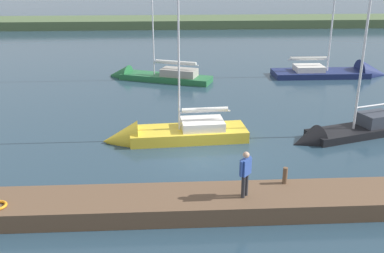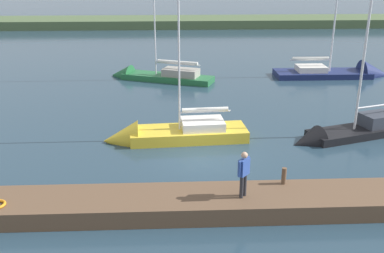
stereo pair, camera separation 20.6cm
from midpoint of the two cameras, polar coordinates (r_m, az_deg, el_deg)
The scene contains 9 objects.
ground_plane at distance 21.39m, azimuth 1.40°, elevation -3.90°, with size 200.00×200.00×0.00m, color #263D4C.
far_shoreline at distance 67.44m, azimuth -1.88°, elevation 12.74°, with size 180.00×8.00×2.40m, color #4C603D.
dock_pier at distance 16.80m, azimuth 2.77°, elevation -9.75°, with size 27.42×2.18×0.69m, color brown.
mooring_post_near at distance 17.62m, azimuth 11.51°, elevation -6.17°, with size 0.18×0.18×0.66m, color brown.
sailboat_outer_mooring at distance 35.81m, azimuth -5.27°, elevation 6.31°, with size 8.65×4.89×10.88m.
sailboat_inner_slip at distance 23.31m, azimuth -3.58°, elevation -1.35°, with size 7.60×2.55×8.45m.
sailboat_far_left at distance 25.10m, azimuth 18.86°, elevation -0.99°, with size 7.42×3.86×8.69m.
sailboat_near_dock at distance 38.90m, azimuth 18.67°, elevation 6.34°, with size 9.42×2.57×10.06m.
person_on_dock at distance 16.14m, azimuth 6.50°, elevation -5.66°, with size 0.48×0.52×1.77m.
Camera 1 is at (1.72, 19.46, 8.72)m, focal length 41.61 mm.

